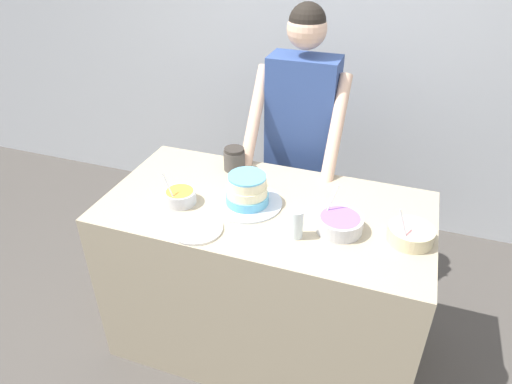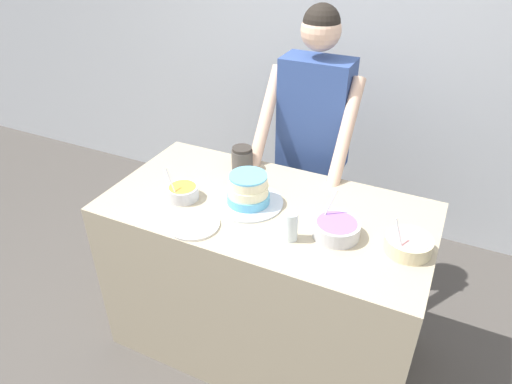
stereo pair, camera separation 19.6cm
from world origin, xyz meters
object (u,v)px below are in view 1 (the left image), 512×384
(frosting_bowl_orange, at_px, (180,196))
(stoneware_jar, at_px, (234,159))
(frosting_bowl_purple, at_px, (340,223))
(person_baker, at_px, (301,127))
(cake, at_px, (247,192))
(frosting_bowl_pink, at_px, (411,234))
(ceramic_plate, at_px, (196,229))
(drinking_glass, at_px, (296,224))

(frosting_bowl_orange, bearing_deg, stoneware_jar, 72.23)
(frosting_bowl_purple, xyz_separation_m, stoneware_jar, (-0.65, 0.37, 0.02))
(person_baker, distance_m, stoneware_jar, 0.47)
(cake, xyz_separation_m, frosting_bowl_purple, (0.47, -0.06, -0.03))
(frosting_bowl_orange, height_order, frosting_bowl_purple, frosting_bowl_purple)
(person_baker, bearing_deg, frosting_bowl_pink, -46.39)
(frosting_bowl_orange, distance_m, ceramic_plate, 0.25)
(cake, distance_m, frosting_bowl_orange, 0.33)
(drinking_glass, distance_m, stoneware_jar, 0.67)
(frosting_bowl_purple, bearing_deg, ceramic_plate, -160.92)
(stoneware_jar, bearing_deg, cake, -58.12)
(frosting_bowl_orange, distance_m, drinking_glass, 0.61)
(ceramic_plate, bearing_deg, stoneware_jar, 94.30)
(drinking_glass, xyz_separation_m, stoneware_jar, (-0.48, 0.47, -0.01))
(frosting_bowl_purple, xyz_separation_m, drinking_glass, (-0.17, -0.11, 0.03))
(frosting_bowl_pink, relative_size, drinking_glass, 1.45)
(frosting_bowl_pink, distance_m, frosting_bowl_purple, 0.31)
(cake, xyz_separation_m, frosting_bowl_pink, (0.77, -0.04, -0.03))
(frosting_bowl_orange, bearing_deg, person_baker, 62.82)
(frosting_bowl_orange, bearing_deg, ceramic_plate, -45.83)
(ceramic_plate, bearing_deg, cake, 62.40)
(frosting_bowl_pink, relative_size, ceramic_plate, 0.83)
(stoneware_jar, bearing_deg, frosting_bowl_orange, -107.77)
(frosting_bowl_purple, bearing_deg, frosting_bowl_orange, -177.49)
(drinking_glass, bearing_deg, ceramic_plate, -166.86)
(frosting_bowl_purple, distance_m, drinking_glass, 0.21)
(person_baker, distance_m, frosting_bowl_pink, 1.00)
(cake, relative_size, stoneware_jar, 2.68)
(cake, relative_size, drinking_glass, 2.50)
(frosting_bowl_pink, xyz_separation_m, stoneware_jar, (-0.96, 0.34, 0.03))
(cake, distance_m, frosting_bowl_pink, 0.77)
(frosting_bowl_orange, bearing_deg, cake, 17.39)
(person_baker, height_order, frosting_bowl_purple, person_baker)
(cake, relative_size, frosting_bowl_purple, 1.65)
(frosting_bowl_purple, bearing_deg, person_baker, 116.90)
(frosting_bowl_orange, bearing_deg, frosting_bowl_purple, 2.51)
(frosting_bowl_orange, height_order, stoneware_jar, frosting_bowl_orange)
(frosting_bowl_purple, distance_m, stoneware_jar, 0.75)
(person_baker, height_order, stoneware_jar, person_baker)
(frosting_bowl_pink, bearing_deg, frosting_bowl_orange, -176.70)
(frosting_bowl_pink, bearing_deg, drinking_glass, -163.99)
(frosting_bowl_pink, distance_m, drinking_glass, 0.50)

